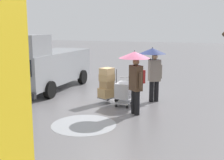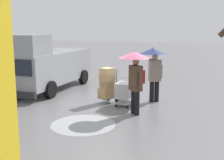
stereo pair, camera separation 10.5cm
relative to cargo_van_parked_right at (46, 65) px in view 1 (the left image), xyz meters
The scene contains 8 objects.
ground_plane 4.05m from the cargo_van_parked_right, 164.55° to the left, with size 90.00×90.00×0.00m, color slate.
slush_patch_near_cluster 1.88m from the cargo_van_parked_right, 56.61° to the left, with size 2.44×2.44×0.01m, color #999BA0.
slush_patch_mid_street 5.47m from the cargo_van_parked_right, 135.25° to the left, with size 1.97×1.97×0.01m, color #999BA0.
cargo_van_parked_right is the anchor object (origin of this frame).
shopping_cart_vendor 4.49m from the cargo_van_parked_right, 162.88° to the left, with size 0.58×0.84×1.02m.
hand_dolly_boxes 3.72m from the cargo_van_parked_right, 161.76° to the left, with size 0.74×0.84×1.37m.
pedestrian_pink_side 5.13m from the cargo_van_parked_right, behind, with size 1.04×1.04×2.15m.
pedestrian_black_side 5.38m from the cargo_van_parked_right, 156.46° to the left, with size 1.04×1.04×2.15m.
Camera 1 is at (-3.80, 10.17, 2.91)m, focal length 46.09 mm.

